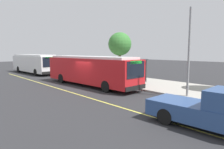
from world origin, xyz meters
TOP-DOWN VIEW (x-y plane):
  - ground_plane at (0.00, 0.00)m, footprint 120.00×120.00m
  - sidewalk_curb at (0.00, 6.00)m, footprint 44.00×6.40m
  - lane_stripe_center at (0.00, -2.20)m, footprint 36.00×0.14m
  - transit_bus_main at (-0.71, 1.01)m, footprint 11.94×3.22m
  - transit_bus_second at (-15.88, 0.93)m, footprint 11.16×3.12m
  - pickup_truck at (12.36, -1.63)m, footprint 5.50×2.28m
  - bus_shelter at (0.64, 5.86)m, footprint 2.90×1.60m
  - waiting_bench at (0.97, 5.84)m, footprint 1.60×0.48m
  - route_sign_post at (3.56, 3.38)m, footprint 0.44×0.08m
  - pedestrian_commuter at (-1.39, 4.37)m, footprint 0.24×0.40m
  - street_tree_upstreet at (-4.24, 8.47)m, footprint 3.17×3.17m
  - utility_pole at (8.52, 3.23)m, footprint 0.16×0.16m

SIDE VIEW (x-z plane):
  - ground_plane at x=0.00m, z-range 0.00..0.00m
  - lane_stripe_center at x=0.00m, z-range 0.00..0.01m
  - sidewalk_curb at x=0.00m, z-range 0.00..0.15m
  - waiting_bench at x=0.97m, z-range 0.16..1.11m
  - pickup_truck at x=12.36m, z-range -0.07..1.78m
  - pedestrian_commuter at x=-1.39m, z-range 0.27..1.96m
  - transit_bus_second at x=-15.88m, z-range 0.14..3.09m
  - transit_bus_main at x=-0.71m, z-range 0.14..3.09m
  - bus_shelter at x=0.64m, z-range 0.68..3.16m
  - route_sign_post at x=3.56m, z-range 0.56..3.36m
  - utility_pole at x=8.52m, z-range 0.15..6.55m
  - street_tree_upstreet at x=-4.24m, z-range 1.47..7.35m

